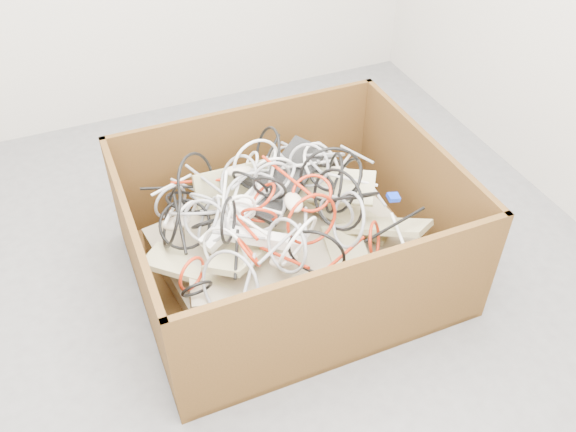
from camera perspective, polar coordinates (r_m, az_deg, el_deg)
name	(u,v)px	position (r m, az deg, el deg)	size (l,w,h in m)	color
ground	(254,285)	(2.53, -3.17, -6.46)	(3.00, 3.00, 0.00)	#535255
cardboard_box	(286,251)	(2.47, -0.19, -3.25)	(1.21, 1.01, 0.54)	#3D2B0F
keyboard_pile	(292,214)	(2.42, 0.35, 0.16)	(1.10, 0.86, 0.34)	tan
mice_scatter	(287,214)	(2.29, -0.09, 0.22)	(0.80, 0.68, 0.19)	beige
power_strip_left	(236,217)	(2.30, -4.91, -0.08)	(0.33, 0.06, 0.04)	white
power_strip_right	(266,239)	(2.23, -2.09, -2.15)	(0.27, 0.05, 0.04)	white
vga_plug	(393,197)	(2.42, 9.79, 1.74)	(0.04, 0.04, 0.02)	#0D2DC7
cable_tangle	(269,201)	(2.29, -1.76, 1.38)	(1.00, 0.85, 0.41)	gray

